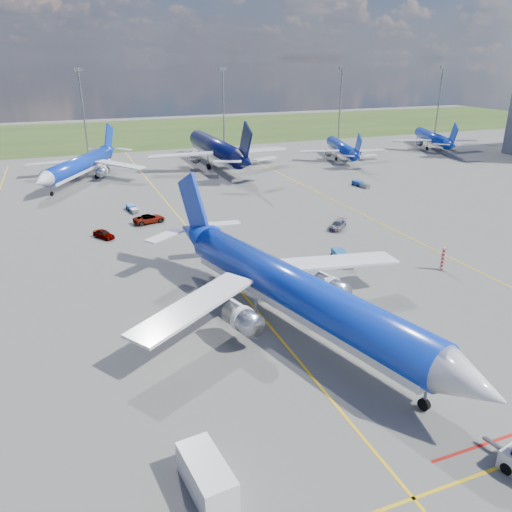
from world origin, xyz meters
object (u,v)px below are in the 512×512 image
object	(u,v)px
baggage_tug_w	(342,258)
bg_jet_n	(217,166)
service_car_c	(338,225)
baggage_tug_e	(360,184)
baggage_tug_c	(132,209)
main_airliner	(295,329)
service_car_b	(149,219)
bg_jet_ne	(341,159)
warning_post	(443,259)
service_car_a	(104,234)
bg_jet_nnw	(82,181)
service_van	(207,476)
bg_jet_ene	(431,149)

from	to	relation	value
baggage_tug_w	bg_jet_n	bearing A→B (deg)	98.49
service_car_c	baggage_tug_e	distance (m)	29.55
baggage_tug_e	baggage_tug_c	bearing A→B (deg)	171.59
main_airliner	baggage_tug_e	world-z (taller)	main_airliner
main_airliner	service_car_b	xyz separation A→B (m)	(-7.36, 39.84, 0.72)
bg_jet_ne	baggage_tug_w	bearing A→B (deg)	75.14
bg_jet_ne	service_car_c	distance (m)	59.84
warning_post	baggage_tug_c	world-z (taller)	warning_post
main_airliner	service_car_b	distance (m)	40.52
service_car_b	warning_post	bearing A→B (deg)	-149.46
warning_post	bg_jet_ne	size ratio (longest dim) A/B	0.09
service_car_a	service_car_b	world-z (taller)	service_car_b
main_airliner	baggage_tug_w	world-z (taller)	main_airliner
service_car_c	baggage_tug_c	world-z (taller)	service_car_c
warning_post	bg_jet_nnw	size ratio (longest dim) A/B	0.08
bg_jet_n	service_van	world-z (taller)	bg_jet_n
baggage_tug_c	bg_jet_n	bearing A→B (deg)	45.57
baggage_tug_e	bg_jet_n	bearing A→B (deg)	114.76
main_airliner	baggage_tug_e	xyz separation A→B (m)	(38.45, 48.75, 0.47)
service_car_c	baggage_tug_e	bearing A→B (deg)	97.64
bg_jet_n	warning_post	bearing A→B (deg)	95.40
bg_jet_ene	service_car_a	world-z (taller)	bg_jet_ene
main_airliner	baggage_tug_c	bearing A→B (deg)	85.91
main_airliner	bg_jet_ene	bearing A→B (deg)	29.40
baggage_tug_e	main_airliner	bearing A→B (deg)	-137.83
baggage_tug_w	service_car_c	bearing A→B (deg)	73.56
baggage_tug_c	bg_jet_ene	bearing A→B (deg)	13.62
bg_jet_n	baggage_tug_w	xyz separation A→B (m)	(-3.28, -66.89, 0.55)
bg_jet_ene	main_airliner	xyz separation A→B (m)	(-84.10, -81.66, 0.00)
service_car_a	bg_jet_n	bearing A→B (deg)	23.69
service_van	baggage_tug_w	distance (m)	40.34
baggage_tug_w	baggage_tug_e	size ratio (longest dim) A/B	1.17
baggage_tug_c	main_airliner	bearing A→B (deg)	-85.71
bg_jet_ne	warning_post	bearing A→B (deg)	84.76
warning_post	main_airliner	distance (m)	24.82
service_car_c	baggage_tug_w	xyz separation A→B (m)	(-6.37, -12.11, -0.11)
bg_jet_ne	service_car_a	size ratio (longest dim) A/B	8.50
warning_post	bg_jet_n	bearing A→B (deg)	95.54
service_van	bg_jet_ene	bearing A→B (deg)	38.22
bg_jet_nnw	bg_jet_n	distance (m)	32.97
service_car_b	service_car_c	size ratio (longest dim) A/B	1.14
bg_jet_ne	baggage_tug_w	xyz separation A→B (m)	(-37.15, -63.43, 0.55)
baggage_tug_w	main_airliner	bearing A→B (deg)	-123.08
bg_jet_ne	service_van	distance (m)	113.29
bg_jet_nnw	baggage_tug_w	size ratio (longest dim) A/B	7.22
bg_jet_nnw	service_car_a	xyz separation A→B (m)	(0.82, -40.66, 0.65)
warning_post	service_car_c	world-z (taller)	warning_post
service_van	baggage_tug_e	xyz separation A→B (m)	(52.19, 64.85, -0.63)
bg_jet_nnw	warning_post	bearing A→B (deg)	-31.29
main_airliner	service_car_c	distance (m)	32.55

